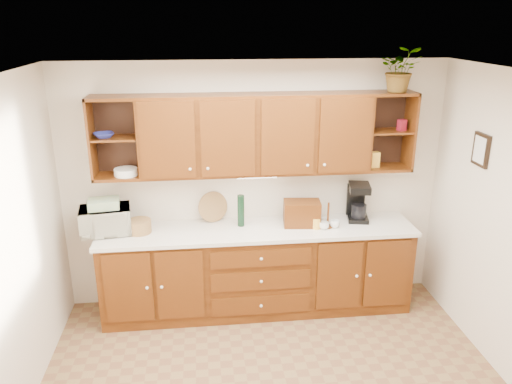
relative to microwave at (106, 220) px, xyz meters
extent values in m
plane|color=white|center=(1.52, -1.49, 1.53)|extent=(4.00, 4.00, 0.00)
plane|color=beige|center=(1.52, 0.26, 0.23)|extent=(4.00, 0.00, 4.00)
cube|color=#3B1A06|center=(1.52, -0.04, -0.62)|extent=(3.20, 0.60, 0.90)
cube|color=silver|center=(1.52, -0.05, -0.15)|extent=(3.24, 0.64, 0.04)
cube|color=#3B1A06|center=(1.52, 0.09, 0.82)|extent=(2.30, 0.33, 0.80)
cube|color=black|center=(0.15, 0.24, 0.82)|extent=(0.45, 0.02, 0.80)
cube|color=black|center=(2.90, 0.24, 0.82)|extent=(0.45, 0.02, 0.80)
cube|color=#3B1A06|center=(0.15, 0.09, 0.82)|extent=(0.43, 0.30, 0.02)
cube|color=#3B1A06|center=(2.90, 0.09, 0.82)|extent=(0.43, 0.30, 0.02)
cube|color=#3B1A06|center=(2.90, 0.09, 1.20)|extent=(0.45, 0.33, 0.03)
cube|color=white|center=(1.52, 0.04, 0.40)|extent=(0.40, 0.05, 0.02)
cube|color=black|center=(3.50, -0.59, 0.78)|extent=(0.03, 0.24, 0.30)
cylinder|color=olive|center=(0.33, -0.02, -0.07)|extent=(0.31, 0.31, 0.13)
imported|color=beige|center=(0.00, 0.00, 0.00)|extent=(0.53, 0.40, 0.27)
cube|color=#D3D564|center=(0.00, 0.00, 0.18)|extent=(0.32, 0.25, 0.09)
cylinder|color=black|center=(1.36, 0.03, 0.03)|extent=(0.07, 0.07, 0.33)
cylinder|color=olive|center=(1.07, 0.20, -0.13)|extent=(0.33, 0.20, 0.32)
cube|color=#3B1A06|center=(1.99, -0.02, 0.00)|extent=(0.40, 0.27, 0.26)
cylinder|color=#3B1A06|center=(2.24, -0.10, 0.00)|extent=(0.02, 0.02, 0.27)
cylinder|color=#3B1A06|center=(2.24, -0.10, -0.13)|extent=(0.11, 0.11, 0.01)
imported|color=white|center=(2.31, -0.12, -0.10)|extent=(0.12, 0.12, 0.08)
imported|color=white|center=(2.22, -0.03, -0.10)|extent=(0.12, 0.12, 0.08)
imported|color=white|center=(2.19, -0.15, -0.10)|extent=(0.12, 0.12, 0.08)
cylinder|color=maroon|center=(1.98, -0.02, -0.06)|extent=(0.14, 0.14, 0.15)
cylinder|color=white|center=(1.90, -0.04, -0.05)|extent=(0.08, 0.08, 0.17)
cylinder|color=gold|center=(2.12, -0.12, -0.08)|extent=(0.13, 0.13, 0.11)
cube|color=black|center=(2.61, 0.06, -0.11)|extent=(0.26, 0.31, 0.04)
cube|color=black|center=(2.61, 0.16, 0.06)|extent=(0.20, 0.10, 0.34)
cube|color=black|center=(2.61, 0.06, 0.23)|extent=(0.26, 0.31, 0.07)
cylinder|color=black|center=(2.61, 0.04, -0.03)|extent=(0.19, 0.19, 0.15)
imported|color=navy|center=(0.05, 0.07, 0.85)|extent=(0.25, 0.25, 0.05)
cylinder|color=white|center=(0.23, 0.06, 0.48)|extent=(0.23, 0.23, 0.07)
cube|color=gold|center=(2.75, 0.06, 0.53)|extent=(0.10, 0.08, 0.16)
cube|color=maroon|center=(3.01, 0.07, 0.88)|extent=(0.09, 0.08, 0.11)
imported|color=#999999|center=(2.93, 0.05, 1.43)|extent=(0.48, 0.45, 0.44)
camera|label=1|loc=(0.97, -4.73, 1.90)|focal=35.00mm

